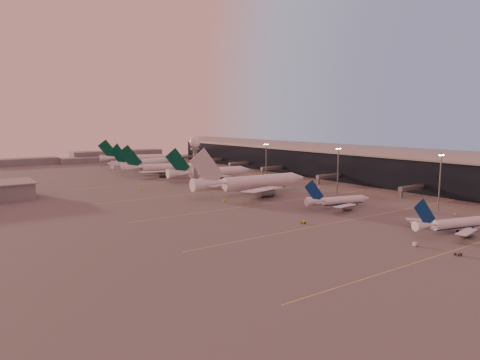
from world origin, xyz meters
TOP-DOWN VIEW (x-y plane):
  - ground at (0.00, 0.00)m, footprint 700.00×700.00m
  - taxiway_markings at (30.00, 56.00)m, footprint 180.00×185.25m
  - terminal at (107.88, 110.09)m, footprint 57.00×362.00m
  - radar_tower at (5.00, 120.00)m, footprint 6.40×6.40m
  - mast_a at (58.00, 0.00)m, footprint 3.60×0.56m
  - mast_b at (55.00, 55.00)m, footprint 3.60×0.56m
  - mast_c at (50.00, 110.00)m, footprint 3.60×0.56m
  - mast_d at (48.00, 200.00)m, footprint 3.60×0.56m
  - distant_horizon at (2.62, 325.14)m, footprint 165.00×37.50m
  - narrowbody_near at (26.64, -23.42)m, footprint 32.70×25.78m
  - narrowbody_mid at (27.27, 28.93)m, footprint 33.70×26.60m
  - widebody_white at (19.32, 82.56)m, footprint 71.85×57.44m
  - greentail_a at (27.00, 138.96)m, footprint 60.93×49.07m
  - greentail_b at (13.48, 182.33)m, footprint 58.46×46.40m
  - greentail_c at (14.84, 225.23)m, footprint 58.11×46.12m
  - greentail_d at (26.45, 270.69)m, footprint 61.35×48.95m
  - gsv_truck_a at (2.22, -25.71)m, footprint 6.23×2.56m
  - gsv_tug_near at (3.52, -38.27)m, footprint 2.38×3.50m
  - gsv_catering_a at (54.24, -9.43)m, footprint 4.77×3.64m
  - gsv_tug_mid at (-6.15, 15.74)m, footprint 3.34×3.69m
  - gsv_truck_b at (47.42, 30.93)m, footprint 6.34×4.41m
  - gsv_truck_c at (-6.71, 69.71)m, footprint 6.19×3.37m
  - gsv_catering_b at (59.91, 73.55)m, footprint 5.34×3.21m
  - gsv_tug_far at (20.77, 106.12)m, footprint 3.38×3.50m
  - gsv_truck_d at (-26.02, 126.97)m, footprint 3.57×5.69m
  - gsv_tug_hangar at (56.95, 164.85)m, footprint 4.04×2.75m

SIDE VIEW (x-z plane):
  - ground at x=0.00m, z-range 0.00..0.00m
  - taxiway_markings at x=30.00m, z-range 0.00..0.02m
  - gsv_tug_far at x=20.77m, z-range 0.01..0.88m
  - gsv_tug_mid at x=-6.15m, z-range 0.01..0.92m
  - gsv_tug_near at x=3.52m, z-range 0.01..0.95m
  - gsv_tug_hangar at x=56.95m, z-range 0.02..1.09m
  - gsv_truck_d at x=-26.02m, z-range 0.02..2.18m
  - gsv_truck_c at x=-6.71m, z-range 0.02..2.39m
  - gsv_truck_b at x=47.42m, z-range 0.02..2.44m
  - gsv_truck_a at x=2.22m, z-range 0.03..2.50m
  - gsv_catering_a at x=54.24m, z-range 0.00..3.58m
  - gsv_catering_b at x=59.91m, z-range 0.00..4.09m
  - narrowbody_near at x=26.64m, z-range -3.87..9.14m
  - narrowbody_mid at x=27.27m, z-range -3.97..9.38m
  - distant_horizon at x=2.62m, z-range -0.61..8.39m
  - greentail_c at x=14.84m, z-range -7.12..14.91m
  - greentail_a at x=27.00m, z-range -7.15..14.97m
  - greentail_b at x=13.48m, z-range -7.16..14.98m
  - greentail_d at x=26.45m, z-range -7.34..15.36m
  - widebody_white at x=19.32m, z-range -8.25..17.01m
  - terminal at x=107.88m, z-range -1.00..22.04m
  - mast_a at x=58.00m, z-range 1.24..26.24m
  - mast_b at x=55.00m, z-range 1.24..26.24m
  - mast_c at x=50.00m, z-range 1.24..26.24m
  - mast_d at x=48.00m, z-range 1.24..26.24m
  - radar_tower at x=5.00m, z-range 5.40..36.50m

